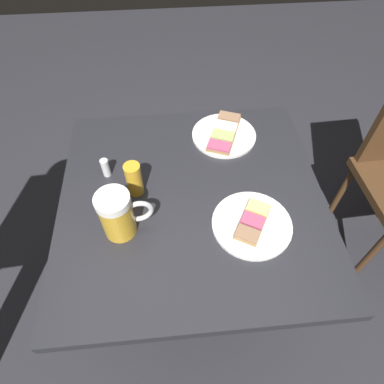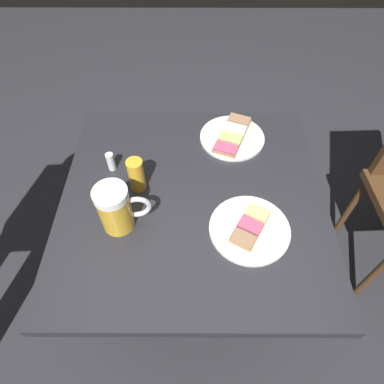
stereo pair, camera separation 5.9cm
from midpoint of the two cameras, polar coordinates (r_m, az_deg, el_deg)
name	(u,v)px [view 2 (the right image)]	position (r m, az deg, el deg)	size (l,w,h in m)	color
ground_plane	(192,287)	(1.62, 1.08, -16.19)	(6.00, 6.00, 0.00)	#28282D
cafe_table	(192,221)	(1.11, 1.52, -5.20)	(0.80, 0.79, 0.71)	black
plate_near	(249,228)	(0.94, 11.61, -6.29)	(0.23, 0.23, 0.03)	white
plate_far	(231,136)	(1.17, 8.33, 9.50)	(0.22, 0.22, 0.03)	white
beer_mug	(115,208)	(0.89, -11.36, -2.86)	(0.14, 0.09, 0.15)	gold
beer_glass_small	(136,175)	(0.98, -8.10, 2.88)	(0.05, 0.05, 0.11)	gold
salt_shaker	(110,162)	(1.07, -12.53, 5.13)	(0.03, 0.03, 0.06)	silver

